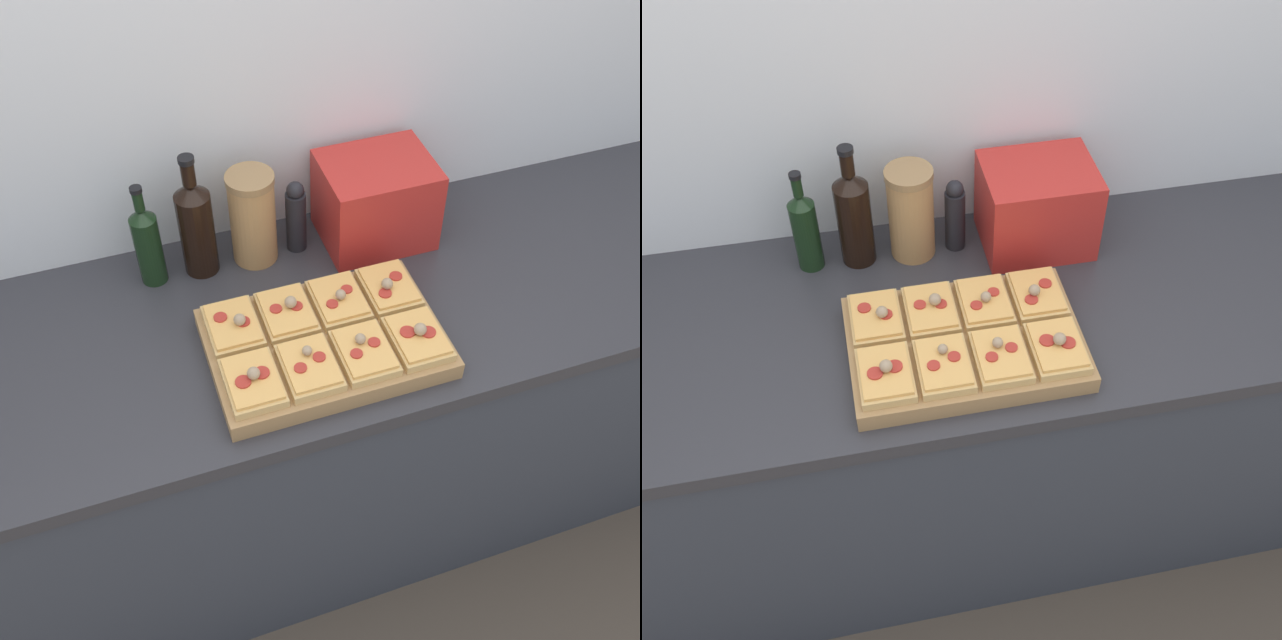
# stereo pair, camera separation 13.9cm
# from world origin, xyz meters

# --- Properties ---
(ground_plane) EXTENTS (12.00, 12.00, 0.00)m
(ground_plane) POSITION_xyz_m (0.00, 0.00, 0.00)
(ground_plane) COLOR #4C4238
(wall_back) EXTENTS (6.00, 0.06, 2.50)m
(wall_back) POSITION_xyz_m (0.00, 0.67, 1.25)
(wall_back) COLOR silver
(wall_back) RESTS_ON ground_plane
(kitchen_counter) EXTENTS (2.63, 0.67, 0.92)m
(kitchen_counter) POSITION_xyz_m (0.00, 0.32, 0.46)
(kitchen_counter) COLOR #333842
(kitchen_counter) RESTS_ON ground_plane
(cutting_board) EXTENTS (0.49, 0.33, 0.04)m
(cutting_board) POSITION_xyz_m (0.02, 0.20, 0.94)
(cutting_board) COLOR #A37A4C
(cutting_board) RESTS_ON kitchen_counter
(pizza_slice_back_left) EXTENTS (0.11, 0.15, 0.05)m
(pizza_slice_back_left) POSITION_xyz_m (-0.16, 0.27, 0.98)
(pizza_slice_back_left) COLOR tan
(pizza_slice_back_left) RESTS_ON cutting_board
(pizza_slice_back_midleft) EXTENTS (0.11, 0.15, 0.05)m
(pizza_slice_back_midleft) POSITION_xyz_m (-0.04, 0.28, 0.98)
(pizza_slice_back_midleft) COLOR tan
(pizza_slice_back_midleft) RESTS_ON cutting_board
(pizza_slice_back_midright) EXTENTS (0.11, 0.15, 0.05)m
(pizza_slice_back_midright) POSITION_xyz_m (0.07, 0.27, 0.98)
(pizza_slice_back_midright) COLOR tan
(pizza_slice_back_midright) RESTS_ON cutting_board
(pizza_slice_back_right) EXTENTS (0.11, 0.15, 0.05)m
(pizza_slice_back_right) POSITION_xyz_m (0.19, 0.27, 0.98)
(pizza_slice_back_right) COLOR tan
(pizza_slice_back_right) RESTS_ON cutting_board
(pizza_slice_front_left) EXTENTS (0.11, 0.15, 0.05)m
(pizza_slice_front_left) POSITION_xyz_m (-0.16, 0.12, 0.98)
(pizza_slice_front_left) COLOR tan
(pizza_slice_front_left) RESTS_ON cutting_board
(pizza_slice_front_midleft) EXTENTS (0.11, 0.15, 0.05)m
(pizza_slice_front_midleft) POSITION_xyz_m (-0.04, 0.12, 0.98)
(pizza_slice_front_midleft) COLOR tan
(pizza_slice_front_midleft) RESTS_ON cutting_board
(pizza_slice_front_midright) EXTENTS (0.11, 0.15, 0.05)m
(pizza_slice_front_midright) POSITION_xyz_m (0.07, 0.12, 0.98)
(pizza_slice_front_midright) COLOR tan
(pizza_slice_front_midright) RESTS_ON cutting_board
(pizza_slice_front_right) EXTENTS (0.11, 0.15, 0.05)m
(pizza_slice_front_right) POSITION_xyz_m (0.19, 0.12, 0.98)
(pizza_slice_front_right) COLOR tan
(pizza_slice_front_right) RESTS_ON cutting_board
(olive_oil_bottle) EXTENTS (0.06, 0.06, 0.26)m
(olive_oil_bottle) POSITION_xyz_m (-0.29, 0.53, 1.03)
(olive_oil_bottle) COLOR black
(olive_oil_bottle) RESTS_ON kitchen_counter
(wine_bottle) EXTENTS (0.08, 0.08, 0.31)m
(wine_bottle) POSITION_xyz_m (-0.17, 0.53, 1.05)
(wine_bottle) COLOR black
(wine_bottle) RESTS_ON kitchen_counter
(grain_jar_tall) EXTENTS (0.11, 0.11, 0.23)m
(grain_jar_tall) POSITION_xyz_m (-0.04, 0.53, 1.04)
(grain_jar_tall) COLOR #AD7F4C
(grain_jar_tall) RESTS_ON kitchen_counter
(pepper_mill) EXTENTS (0.05, 0.05, 0.19)m
(pepper_mill) POSITION_xyz_m (0.06, 0.53, 1.01)
(pepper_mill) COLOR black
(pepper_mill) RESTS_ON kitchen_counter
(toaster_oven) EXTENTS (0.28, 0.21, 0.21)m
(toaster_oven) POSITION_xyz_m (0.25, 0.51, 1.02)
(toaster_oven) COLOR red
(toaster_oven) RESTS_ON kitchen_counter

